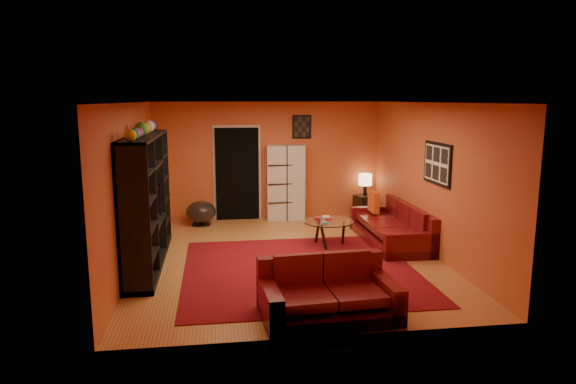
{
  "coord_description": "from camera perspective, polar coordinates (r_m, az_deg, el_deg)",
  "views": [
    {
      "loc": [
        -1.17,
        -8.32,
        2.65
      ],
      "look_at": [
        0.03,
        0.1,
        1.11
      ],
      "focal_mm": 32.0,
      "sensor_mm": 36.0,
      "label": 1
    }
  ],
  "objects": [
    {
      "name": "wall_back",
      "position": [
        11.46,
        -2.2,
        3.49
      ],
      "size": [
        6.0,
        0.0,
        6.0
      ],
      "primitive_type": "plane",
      "rotation": [
        1.57,
        0.0,
        0.0
      ],
      "color": "#C0502A",
      "rests_on": "floor"
    },
    {
      "name": "doorway",
      "position": [
        11.41,
        -5.67,
        2.0
      ],
      "size": [
        0.95,
        0.1,
        2.04
      ],
      "primitive_type": "cube",
      "color": "black",
      "rests_on": "floor"
    },
    {
      "name": "entertainment_unit",
      "position": [
        8.55,
        -15.38,
        -0.9
      ],
      "size": [
        0.45,
        3.0,
        2.1
      ],
      "primitive_type": "cube",
      "color": "black",
      "rests_on": "floor"
    },
    {
      "name": "ceiling",
      "position": [
        8.41,
        -0.11,
        9.92
      ],
      "size": [
        6.0,
        6.0,
        0.0
      ],
      "primitive_type": "plane",
      "rotation": [
        3.14,
        0.0,
        0.0
      ],
      "color": "white",
      "rests_on": "wall_back"
    },
    {
      "name": "side_table",
      "position": [
        11.81,
        8.51,
        -1.57
      ],
      "size": [
        0.5,
        0.5,
        0.5
      ],
      "primitive_type": "cube",
      "rotation": [
        0.0,
        0.0,
        0.29
      ],
      "color": "black",
      "rests_on": "floor"
    },
    {
      "name": "throw_pillow",
      "position": [
        10.42,
        9.49,
        -1.06
      ],
      "size": [
        0.12,
        0.42,
        0.42
      ],
      "primitive_type": "cube",
      "color": "#E15319",
      "rests_on": "sofa"
    },
    {
      "name": "loveseat",
      "position": [
        6.51,
        4.32,
        -11.12
      ],
      "size": [
        1.7,
        1.09,
        0.85
      ],
      "rotation": [
        0.0,
        0.0,
        1.64
      ],
      "color": "#500A11",
      "rests_on": "rug"
    },
    {
      "name": "bowl_chair",
      "position": [
        11.09,
        -9.65,
        -2.24
      ],
      "size": [
        0.63,
        0.63,
        0.52
      ],
      "color": "black",
      "rests_on": "floor"
    },
    {
      "name": "rug",
      "position": [
        8.17,
        1.29,
        -8.63
      ],
      "size": [
        3.6,
        3.6,
        0.01
      ],
      "primitive_type": "cube",
      "color": "#570A12",
      "rests_on": "floor"
    },
    {
      "name": "wall_right",
      "position": [
        9.2,
        15.52,
        1.44
      ],
      "size": [
        0.0,
        6.0,
        6.0
      ],
      "primitive_type": "plane",
      "rotation": [
        1.57,
        0.0,
        -1.57
      ],
      "color": "#C0502A",
      "rests_on": "floor"
    },
    {
      "name": "wall_left",
      "position": [
        8.54,
        -16.96,
        0.71
      ],
      "size": [
        0.0,
        6.0,
        6.0
      ],
      "primitive_type": "plane",
      "rotation": [
        1.57,
        0.0,
        1.57
      ],
      "color": "#C0502A",
      "rests_on": "floor"
    },
    {
      "name": "tv",
      "position": [
        8.53,
        -15.05,
        -1.3
      ],
      "size": [
        0.95,
        0.12,
        0.55
      ],
      "primitive_type": "imported",
      "rotation": [
        0.0,
        0.0,
        1.57
      ],
      "color": "black",
      "rests_on": "entertainment_unit"
    },
    {
      "name": "storage_cabinet",
      "position": [
        11.38,
        -0.23,
        1.05
      ],
      "size": [
        0.86,
        0.43,
        1.66
      ],
      "primitive_type": "cube",
      "rotation": [
        0.0,
        0.0,
        -0.08
      ],
      "color": "beige",
      "rests_on": "floor"
    },
    {
      "name": "wall_front",
      "position": [
        5.62,
        4.18,
        -3.69
      ],
      "size": [
        6.0,
        0.0,
        6.0
      ],
      "primitive_type": "plane",
      "rotation": [
        -1.57,
        0.0,
        0.0
      ],
      "color": "#C0502A",
      "rests_on": "floor"
    },
    {
      "name": "sofa",
      "position": [
        9.85,
        11.82,
        -3.87
      ],
      "size": [
        0.96,
        2.33,
        0.85
      ],
      "rotation": [
        0.0,
        0.0,
        -0.0
      ],
      "color": "#500A11",
      "rests_on": "rug"
    },
    {
      "name": "floor",
      "position": [
        8.81,
        -0.1,
        -7.24
      ],
      "size": [
        6.0,
        6.0,
        0.0
      ],
      "primitive_type": "plane",
      "color": "#9D6130",
      "rests_on": "ground"
    },
    {
      "name": "wall_art_right",
      "position": [
        8.88,
        16.26,
        3.06
      ],
      "size": [
        0.03,
        1.0,
        0.7
      ],
      "primitive_type": "cube",
      "color": "black",
      "rests_on": "wall_right"
    },
    {
      "name": "coffee_table",
      "position": [
        9.39,
        4.5,
        -3.51
      ],
      "size": [
        0.92,
        0.92,
        0.46
      ],
      "rotation": [
        0.0,
        0.0,
        0.02
      ],
      "color": "silver",
      "rests_on": "floor"
    },
    {
      "name": "table_lamp",
      "position": [
        11.71,
        8.59,
        1.3
      ],
      "size": [
        0.3,
        0.3,
        0.49
      ],
      "color": "black",
      "rests_on": "side_table"
    },
    {
      "name": "wall_art_back",
      "position": [
        11.48,
        1.54,
        7.26
      ],
      "size": [
        0.42,
        0.03,
        0.52
      ],
      "primitive_type": "cube",
      "color": "black",
      "rests_on": "wall_back"
    }
  ]
}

